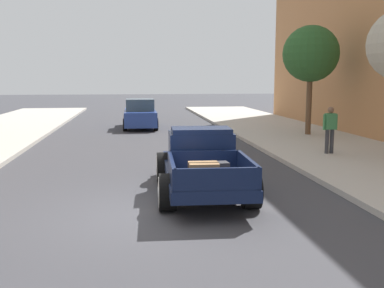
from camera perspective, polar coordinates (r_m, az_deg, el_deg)
name	(u,v)px	position (r m, az deg, el deg)	size (l,w,h in m)	color
ground_plane	(153,213)	(9.41, -5.04, -8.81)	(140.00, 140.00, 0.00)	#3D3D42
hotrod_truck_navy	(201,161)	(10.99, 1.17, -2.22)	(2.32, 4.99, 1.58)	#0F1938
car_background_blue	(140,115)	(25.18, -6.68, 3.78)	(1.88, 4.30, 1.65)	#284293
pedestrian_sidewalk_right	(330,127)	(16.34, 17.30, 2.09)	(0.53, 0.22, 1.65)	#333338
street_tree_second	(311,54)	(21.71, 15.00, 11.07)	(2.60, 2.60, 5.06)	brown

